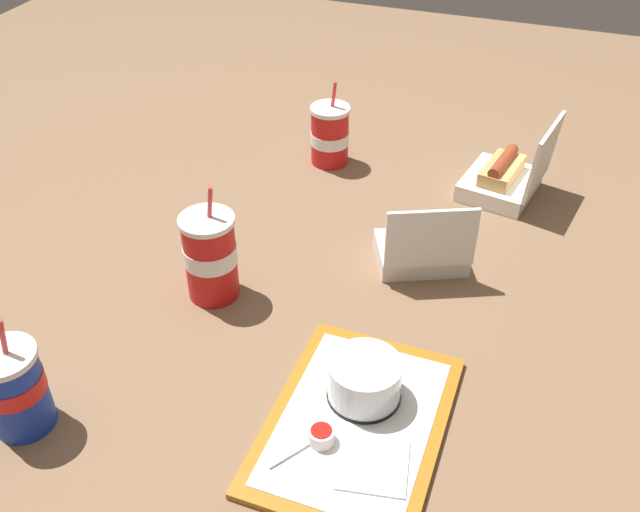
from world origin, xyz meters
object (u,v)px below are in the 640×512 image
(cake_container, at_px, (364,381))
(ketchup_cup, at_px, (321,435))
(soda_cup_left, at_px, (330,135))
(clamshell_hotdog_center, at_px, (505,177))
(soda_cup_corner, at_px, (210,256))
(food_tray, at_px, (356,423))
(soda_cup_back, at_px, (14,388))
(plastic_fork, at_px, (299,447))
(clamshell_sandwich_right, at_px, (422,245))

(cake_container, bearing_deg, ketchup_cup, 162.82)
(cake_container, height_order, soda_cup_left, soda_cup_left)
(clamshell_hotdog_center, distance_m, soda_cup_corner, 0.71)
(food_tray, distance_m, ketchup_cup, 0.07)
(food_tray, bearing_deg, clamshell_hotdog_center, -8.48)
(soda_cup_corner, xyz_separation_m, soda_cup_back, (-0.38, 0.13, -0.01))
(ketchup_cup, xyz_separation_m, soda_cup_back, (-0.11, 0.44, 0.05))
(ketchup_cup, distance_m, plastic_fork, 0.04)
(soda_cup_left, bearing_deg, food_tray, -157.80)
(plastic_fork, relative_size, soda_cup_corner, 0.48)
(soda_cup_corner, height_order, soda_cup_back, soda_cup_corner)
(cake_container, distance_m, clamshell_hotdog_center, 0.71)
(cake_container, xyz_separation_m, clamshell_sandwich_right, (0.38, -0.00, -0.00))
(food_tray, xyz_separation_m, soda_cup_back, (-0.17, 0.48, 0.07))
(cake_container, distance_m, plastic_fork, 0.15)
(soda_cup_back, bearing_deg, ketchup_cup, -75.91)
(food_tray, relative_size, ketchup_cup, 9.30)
(clamshell_sandwich_right, bearing_deg, clamshell_hotdog_center, -19.88)
(soda_cup_corner, relative_size, soda_cup_left, 1.13)
(clamshell_hotdog_center, distance_m, soda_cup_back, 1.09)
(plastic_fork, relative_size, soda_cup_back, 0.53)
(soda_cup_back, bearing_deg, clamshell_hotdog_center, -32.90)
(cake_container, height_order, clamshell_sandwich_right, clamshell_sandwich_right)
(cake_container, xyz_separation_m, soda_cup_left, (0.70, 0.30, 0.02))
(cake_container, distance_m, ketchup_cup, 0.11)
(soda_cup_left, bearing_deg, clamshell_hotdog_center, -90.22)
(clamshell_sandwich_right, distance_m, soda_cup_left, 0.44)
(ketchup_cup, bearing_deg, soda_cup_back, 104.09)
(food_tray, xyz_separation_m, plastic_fork, (-0.08, 0.06, 0.01))
(clamshell_hotdog_center, bearing_deg, food_tray, 171.52)
(food_tray, height_order, cake_container, cake_container)
(soda_cup_back, distance_m, soda_cup_left, 0.93)
(clamshell_hotdog_center, distance_m, soda_cup_left, 0.42)
(soda_cup_corner, bearing_deg, food_tray, -121.23)
(soda_cup_corner, height_order, soda_cup_left, soda_cup_corner)
(soda_cup_left, bearing_deg, soda_cup_back, 169.27)
(plastic_fork, bearing_deg, food_tray, -5.77)
(food_tray, distance_m, soda_cup_corner, 0.41)
(soda_cup_corner, xyz_separation_m, soda_cup_left, (0.54, -0.04, -0.02))
(food_tray, bearing_deg, soda_cup_corner, 58.77)
(clamshell_sandwich_right, relative_size, soda_cup_corner, 0.91)
(ketchup_cup, distance_m, clamshell_sandwich_right, 0.49)
(ketchup_cup, bearing_deg, food_tray, -34.32)
(clamshell_hotdog_center, height_order, clamshell_sandwich_right, clamshell_hotdog_center)
(clamshell_sandwich_right, xyz_separation_m, soda_cup_back, (-0.60, 0.48, 0.03))
(soda_cup_left, bearing_deg, ketchup_cup, -161.53)
(food_tray, bearing_deg, ketchup_cup, 145.68)
(food_tray, height_order, clamshell_sandwich_right, clamshell_sandwich_right)
(soda_cup_back, bearing_deg, cake_container, -65.45)
(cake_container, height_order, ketchup_cup, cake_container)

